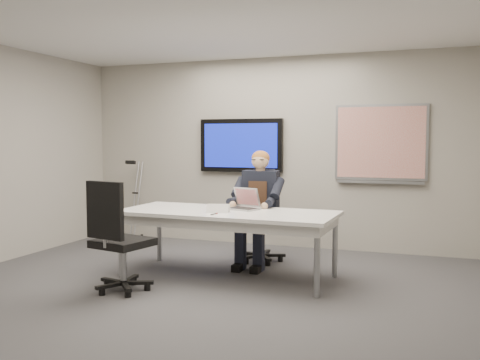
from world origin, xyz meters
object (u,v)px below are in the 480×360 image
(laptop, at_px, (244,204))
(office_chair_near, at_px, (120,257))
(seated_person, at_px, (256,220))
(office_chair_far, at_px, (262,233))
(conference_table, at_px, (227,219))

(laptop, bearing_deg, office_chair_near, -110.18)
(office_chair_near, xyz_separation_m, seated_person, (0.96, 1.62, 0.22))
(office_chair_near, relative_size, laptop, 2.78)
(seated_person, bearing_deg, office_chair_near, -126.17)
(office_chair_far, distance_m, seated_person, 0.35)
(conference_table, distance_m, office_chair_near, 1.31)
(office_chair_near, height_order, laptop, office_chair_near)
(office_chair_near, bearing_deg, office_chair_far, -104.47)
(office_chair_far, height_order, laptop, office_chair_far)
(office_chair_far, relative_size, seated_person, 0.81)
(office_chair_far, distance_m, office_chair_near, 2.11)
(seated_person, relative_size, laptop, 3.44)
(office_chair_near, xyz_separation_m, laptop, (0.95, 1.21, 0.46))
(office_chair_far, xyz_separation_m, office_chair_near, (-0.94, -1.89, 0.00))
(office_chair_near, bearing_deg, laptop, -115.96)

